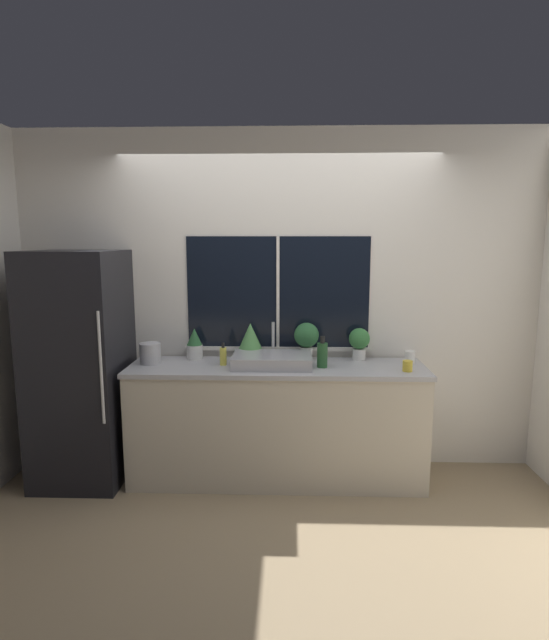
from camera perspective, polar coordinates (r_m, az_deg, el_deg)
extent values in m
plane|color=#937F60|center=(3.86, 0.14, -19.39)|extent=(14.00, 14.00, 0.00)
cube|color=silver|center=(4.04, 0.41, 2.15)|extent=(8.00, 0.06, 2.70)
cube|color=black|center=(3.99, 0.40, 3.17)|extent=(1.46, 0.01, 0.89)
cube|color=silver|center=(3.99, 0.40, 3.16)|extent=(0.02, 0.01, 0.89)
cube|color=silver|center=(4.06, 0.39, -3.29)|extent=(1.52, 0.04, 0.03)
cube|color=silver|center=(5.38, -22.32, 3.22)|extent=(0.06, 7.00, 2.70)
cube|color=silver|center=(5.30, 24.02, 3.03)|extent=(0.06, 7.00, 2.70)
cube|color=beige|center=(3.93, 0.26, -11.88)|extent=(2.22, 0.55, 0.87)
cube|color=#ADADB2|center=(3.79, 0.27, -5.50)|extent=(2.24, 0.58, 0.03)
cube|color=black|center=(4.09, -21.22, -5.05)|extent=(0.65, 0.70, 1.77)
cylinder|color=silver|center=(3.64, -19.22, -5.23)|extent=(0.02, 0.02, 0.79)
cube|color=#ADADB2|center=(3.76, -0.28, -4.62)|extent=(0.59, 0.37, 0.09)
cylinder|color=#B7B7BC|center=(3.98, -0.16, -4.30)|extent=(0.04, 0.04, 0.03)
cylinder|color=#B7B7BC|center=(3.94, -0.16, -2.18)|extent=(0.02, 0.02, 0.27)
cylinder|color=white|center=(4.04, -9.10, -3.60)|extent=(0.13, 0.13, 0.11)
cone|color=#2D6638|center=(4.02, -9.15, -1.89)|extent=(0.12, 0.12, 0.13)
cylinder|color=white|center=(3.98, -2.76, -3.89)|extent=(0.11, 0.11, 0.08)
cone|color=#569951|center=(3.95, -2.78, -1.85)|extent=(0.19, 0.19, 0.21)
cylinder|color=white|center=(3.97, 3.66, -3.82)|extent=(0.10, 0.10, 0.10)
sphere|color=#2D6638|center=(3.94, 3.68, -1.73)|extent=(0.20, 0.20, 0.20)
cylinder|color=white|center=(4.01, 9.63, -3.89)|extent=(0.10, 0.10, 0.09)
sphere|color=#387A3D|center=(3.98, 9.67, -2.11)|extent=(0.17, 0.17, 0.17)
cylinder|color=#DBD14C|center=(3.81, -5.89, -4.16)|extent=(0.05, 0.05, 0.13)
cylinder|color=black|center=(3.79, -5.91, -2.89)|extent=(0.02, 0.02, 0.04)
cylinder|color=#235128|center=(3.74, 5.48, -4.02)|extent=(0.08, 0.08, 0.18)
cylinder|color=black|center=(3.71, 5.51, -2.26)|extent=(0.04, 0.04, 0.05)
cylinder|color=white|center=(3.98, 15.22, -4.14)|extent=(0.08, 0.08, 0.10)
cylinder|color=gold|center=(3.74, 14.96, -5.10)|extent=(0.07, 0.07, 0.08)
cylinder|color=#B2B2B7|center=(3.95, -14.02, -3.71)|extent=(0.16, 0.16, 0.16)
cone|color=#B2B2B7|center=(3.93, -14.07, -2.46)|extent=(0.14, 0.14, 0.02)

